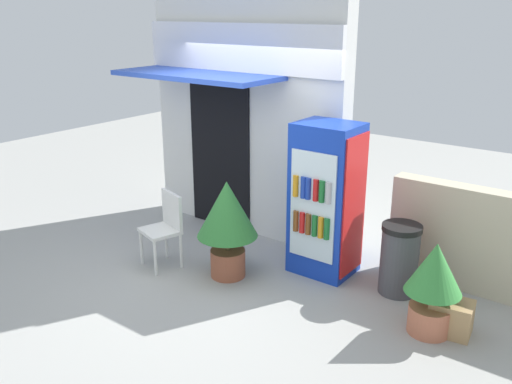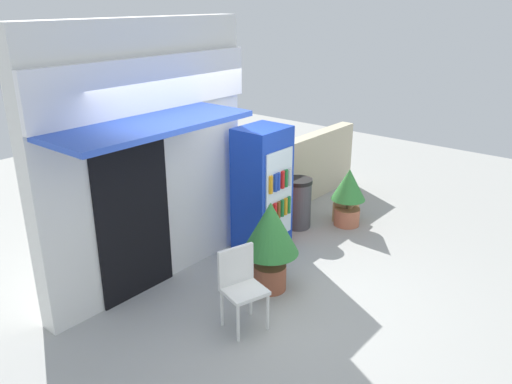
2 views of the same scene
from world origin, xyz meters
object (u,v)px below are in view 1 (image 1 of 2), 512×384
at_px(plastic_chair, 166,224).
at_px(potted_plant_curbside, 434,281).
at_px(cardboard_box, 451,317).
at_px(drink_cooler, 326,200).
at_px(potted_plant_near_shop, 227,217).
at_px(trash_bin, 399,259).

xyz_separation_m(plastic_chair, potted_plant_curbside, (3.04, 0.44, 0.02)).
bearing_deg(cardboard_box, drink_cooler, 165.69).
distance_m(drink_cooler, cardboard_box, 1.82).
xyz_separation_m(potted_plant_near_shop, cardboard_box, (2.43, 0.35, -0.56)).
relative_size(potted_plant_near_shop, potted_plant_curbside, 1.24).
bearing_deg(trash_bin, potted_plant_curbside, -45.15).
bearing_deg(potted_plant_near_shop, drink_cooler, 43.21).
bearing_deg(potted_plant_curbside, cardboard_box, 34.36).
bearing_deg(drink_cooler, cardboard_box, -14.31).
bearing_deg(cardboard_box, plastic_chair, -170.14).
relative_size(plastic_chair, potted_plant_curbside, 0.97).
relative_size(potted_plant_near_shop, cardboard_box, 2.96).
distance_m(plastic_chair, potted_plant_curbside, 3.08).
xyz_separation_m(potted_plant_near_shop, potted_plant_curbside, (2.27, 0.24, -0.18)).
distance_m(trash_bin, cardboard_box, 0.87).
height_order(drink_cooler, potted_plant_near_shop, drink_cooler).
relative_size(plastic_chair, trash_bin, 1.14).
relative_size(potted_plant_curbside, trash_bin, 1.17).
bearing_deg(plastic_chair, drink_cooler, 31.38).
bearing_deg(potted_plant_near_shop, potted_plant_curbside, 6.04).
height_order(drink_cooler, trash_bin, drink_cooler).
bearing_deg(cardboard_box, potted_plant_near_shop, -171.74).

